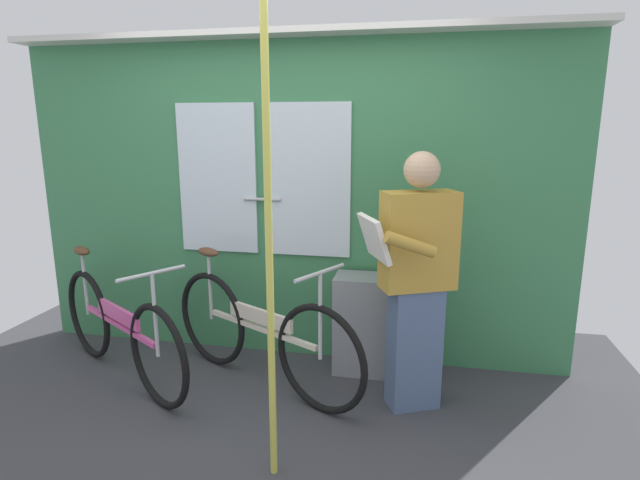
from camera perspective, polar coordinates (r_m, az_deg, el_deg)
ground_plane at (r=3.08m, az=-9.21°, el=-22.16°), size 5.07×4.09×0.04m
train_door_wall at (r=3.74m, az=-3.43°, el=5.04°), size 4.07×0.28×2.36m
bicycle_near_door at (r=3.48m, az=-6.81°, el=-10.40°), size 1.55×0.87×0.91m
bicycle_leaning_behind at (r=3.80m, az=-21.75°, el=-9.33°), size 1.48×0.96×0.89m
passenger_reading_newspaper at (r=3.10m, az=10.72°, el=-4.26°), size 0.62×0.55×1.60m
trash_bin_by_wall at (r=3.66m, az=5.05°, el=-9.42°), size 0.42×0.28×0.71m
handrail_pole at (r=2.35m, az=-5.76°, el=-1.41°), size 0.04×0.04×2.32m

